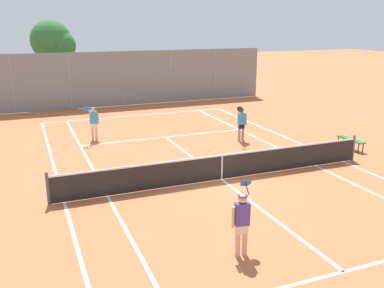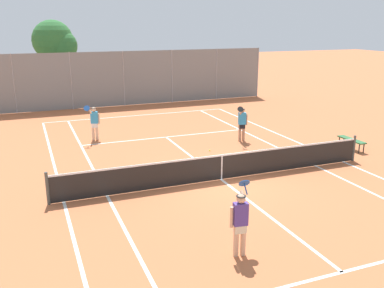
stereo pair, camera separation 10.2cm
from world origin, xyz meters
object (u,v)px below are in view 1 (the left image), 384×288
Objects in this scene: player_near_side at (242,220)px; tree_behind_left at (54,42)px; player_far_right at (241,122)px; loose_tennis_ball_1 at (209,150)px; courtside_bench at (351,140)px; tennis_net at (222,166)px; player_far_left at (94,121)px; loose_tennis_ball_2 at (191,172)px.

player_near_side is 22.84m from tree_behind_left.
player_far_right is at bearing -61.64° from tree_behind_left.
loose_tennis_ball_1 is 6.36m from courtside_bench.
tennis_net is 7.19m from courtside_bench.
loose_tennis_ball_1 is at bearing 70.83° from player_near_side.
tree_behind_left is at bearing 93.75° from player_far_left.
player_far_left is 6.69m from loose_tennis_ball_2.
player_near_side is 0.31× the size of tree_behind_left.
player_near_side is 1.18× the size of courtside_bench.
loose_tennis_ball_2 is (2.56, -6.11, -0.89)m from player_far_left.
tennis_net is at bearing -107.02° from loose_tennis_ball_1.
player_near_side is at bearing -109.17° from loose_tennis_ball_1.
player_far_right is 2.47m from loose_tennis_ball_1.
loose_tennis_ball_1 is at bearing -70.40° from tree_behind_left.
tree_behind_left is at bearing 109.60° from loose_tennis_ball_1.
loose_tennis_ball_2 is 0.01× the size of tree_behind_left.
player_near_side is at bearing -100.09° from loose_tennis_ball_2.
loose_tennis_ball_2 is at bearing 79.91° from player_near_side.
player_near_side is at bearing -84.44° from tree_behind_left.
player_far_right reaches higher than courtside_bench.
loose_tennis_ball_1 and loose_tennis_ball_2 have the same top height.
loose_tennis_ball_1 is 2.98m from loose_tennis_ball_2.
tree_behind_left is (-5.07, 14.22, 4.16)m from loose_tennis_ball_1.
player_near_side is 10.87m from courtside_bench.
player_far_right is 0.31× the size of tree_behind_left.
player_far_right is 4.97m from courtside_bench.
loose_tennis_ball_1 is 15.66m from tree_behind_left.
player_far_right is at bearing 54.36° from tennis_net.
loose_tennis_ball_1 is at bearing -155.25° from player_far_right.
player_near_side and player_far_left have the same top height.
player_far_left is 1.18× the size of courtside_bench.
courtside_bench is at bearing 35.04° from player_near_side.
player_near_side is 12.12m from player_far_left.
courtside_bench is at bearing -55.74° from tree_behind_left.
tree_behind_left is (-0.69, 10.47, 3.27)m from player_far_left.
loose_tennis_ball_2 is at bearing -67.31° from player_far_left.
player_near_side reaches higher than courtside_bench.
player_far_right is 1.18× the size of courtside_bench.
player_near_side is (-1.83, -4.86, 0.42)m from tennis_net.
loose_tennis_ball_1 is at bearing 52.27° from loose_tennis_ball_2.
player_far_right reaches higher than loose_tennis_ball_1.
tennis_net is at bearing -53.51° from loose_tennis_ball_2.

